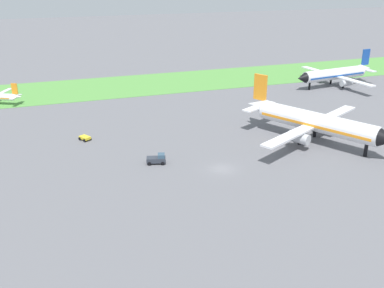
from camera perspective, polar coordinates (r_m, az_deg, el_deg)
The scene contains 6 objects.
ground_plane at distance 83.12m, azimuth 3.85°, elevation -3.22°, with size 600.00×600.00×0.00m, color slate.
grass_taxiway_strip at distance 145.34m, azimuth -6.64°, elevation 7.56°, with size 360.00×28.00×0.08m, color #549342.
airplane_midfield_jet at distance 97.88m, azimuth 15.33°, elevation 2.76°, with size 32.49×32.42×12.53m.
airplane_parked_jet_far at distance 148.77m, azimuth 17.91°, elevation 8.52°, with size 30.06×30.55×10.81m.
baggage_cart_near_gate at distance 99.33m, azimuth -13.55°, elevation 0.78°, with size 2.72×2.94×0.90m.
pushback_tug_midfield at distance 85.18m, azimuth -4.50°, elevation -1.93°, with size 3.95×2.84×1.95m.
Camera 1 is at (-29.70, -69.46, 34.66)m, focal length 41.65 mm.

